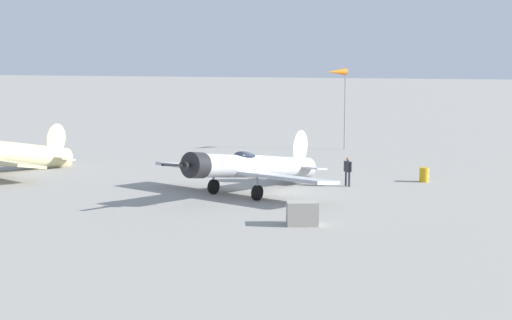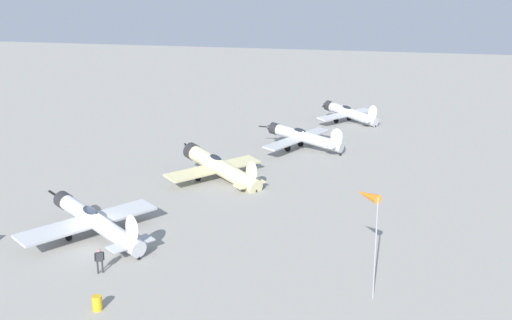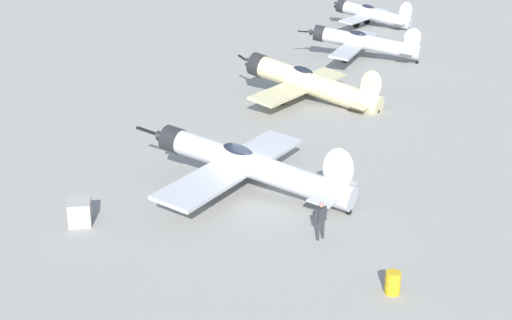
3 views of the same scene
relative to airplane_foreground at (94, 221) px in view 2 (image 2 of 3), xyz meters
name	(u,v)px [view 2 (image 2 of 3)]	position (x,y,z in m)	size (l,w,h in m)	color
ground_plane	(100,241)	(0.20, 0.49, -1.47)	(400.00, 400.00, 0.00)	gray
airplane_foreground	(94,221)	(0.00, 0.00, 0.00)	(11.05, 11.67, 3.21)	#B7BABF
airplane_mid_apron	(219,167)	(-17.57, 2.05, -0.08)	(10.87, 11.06, 3.51)	beige
airplane_far_line	(303,137)	(-33.07, 6.00, 0.16)	(13.48, 11.24, 3.26)	#B7BABF
airplane_outer_stand	(349,113)	(-52.35, 7.26, 0.01)	(11.45, 9.25, 3.24)	#B7BABF
ground_crew_mechanic	(99,259)	(4.75, 3.82, -0.45)	(0.51, 0.48, 1.68)	#2D2D33
fuel_drum	(97,303)	(8.91, 6.61, -1.04)	(0.60, 0.60, 0.86)	gold
windsock_mast	(368,201)	(1.20, 20.40, 4.41)	(1.57, 1.77, 6.46)	gray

